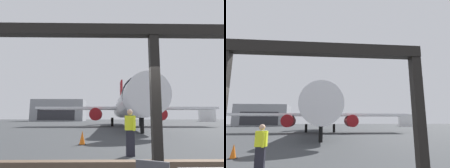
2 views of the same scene
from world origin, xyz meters
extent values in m
plane|color=#383A3D|center=(0.00, 40.00, 0.00)|extent=(220.00, 220.00, 0.00)
cube|color=black|center=(0.00, 0.00, 3.35)|extent=(8.20, 0.24, 0.24)
cube|color=black|center=(4.00, 0.00, 1.61)|extent=(0.20, 0.20, 3.23)
cylinder|color=silver|center=(2.05, 28.62, 3.24)|extent=(3.66, 31.11, 3.66)
cone|color=silver|center=(2.05, 11.77, 3.24)|extent=(3.48, 2.60, 3.48)
cylinder|color=black|center=(2.05, 13.67, 3.39)|extent=(3.73, 0.90, 3.73)
cube|color=silver|center=(-5.64, 28.93, 2.94)|extent=(13.54, 4.20, 0.36)
cube|color=silver|center=(9.74, 28.93, 2.94)|extent=(13.54, 4.20, 0.36)
cylinder|color=maroon|center=(-2.98, 27.53, 1.94)|extent=(1.90, 3.20, 1.90)
cylinder|color=maroon|center=(7.08, 27.53, 1.94)|extent=(1.90, 3.20, 1.90)
cube|color=maroon|center=(2.05, 42.68, 7.47)|extent=(0.36, 4.40, 5.20)
cylinder|color=black|center=(2.05, 13.97, 0.70)|extent=(0.36, 0.36, 1.41)
cylinder|color=black|center=(-0.35, 29.93, 0.70)|extent=(0.44, 0.44, 1.41)
cylinder|color=black|center=(4.45, 29.93, 0.70)|extent=(0.44, 0.44, 1.41)
cube|color=black|center=(-0.17, 3.52, 0.47)|extent=(0.32, 0.20, 0.95)
cube|color=yellow|center=(-0.17, 3.52, 1.23)|extent=(0.40, 0.22, 0.55)
sphere|color=tan|center=(-0.17, 3.52, 1.63)|extent=(0.22, 0.22, 0.22)
cylinder|color=yellow|center=(-0.05, 3.31, 1.20)|extent=(0.09, 0.09, 0.52)
cylinder|color=yellow|center=(-0.29, 3.73, 1.20)|extent=(0.09, 0.09, 0.52)
cone|color=orange|center=(-2.39, 6.69, 0.36)|extent=(0.32, 0.32, 0.73)
cube|color=black|center=(-2.39, 6.69, 0.01)|extent=(0.36, 0.36, 0.03)
cube|color=gray|center=(-21.47, 79.79, 4.32)|extent=(20.72, 12.10, 8.64)
cube|color=#2D2D33|center=(-21.47, 73.69, 3.02)|extent=(14.50, 0.10, 5.19)
cylinder|color=white|center=(37.79, 73.52, 2.36)|extent=(6.32, 6.32, 4.72)
camera|label=1|loc=(-1.00, -4.16, 1.42)|focal=31.60mm
camera|label=2|loc=(1.92, -3.87, 1.84)|focal=30.53mm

